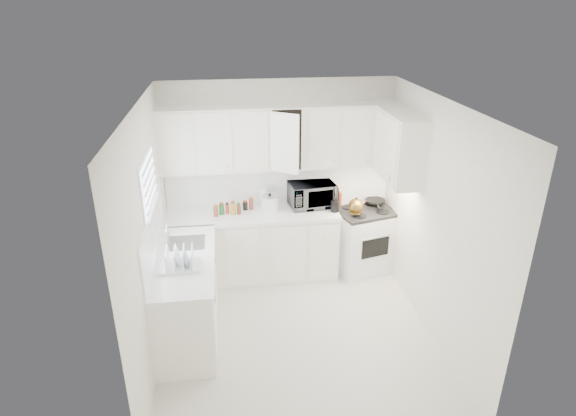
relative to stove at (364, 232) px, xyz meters
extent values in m
plane|color=silver|center=(-1.13, -1.30, -0.57)|extent=(3.20, 3.20, 0.00)
plane|color=white|center=(-1.13, -1.30, 2.03)|extent=(3.20, 3.20, 0.00)
plane|color=white|center=(-1.13, 0.30, 0.73)|extent=(3.00, 0.00, 3.00)
plane|color=white|center=(-1.13, -2.90, 0.73)|extent=(3.00, 0.00, 3.00)
plane|color=white|center=(-2.63, -1.30, 0.73)|extent=(0.00, 3.20, 3.20)
plane|color=white|center=(0.37, -1.30, 0.73)|extent=(0.00, 3.20, 3.20)
cube|color=white|center=(-1.52, -0.01, 0.35)|extent=(2.24, 0.64, 0.05)
cube|color=white|center=(-2.32, -1.10, 0.35)|extent=(0.64, 1.62, 0.05)
cube|color=white|center=(-1.13, 0.29, 0.65)|extent=(2.98, 0.02, 0.55)
cube|color=white|center=(-2.62, -1.10, 0.65)|extent=(0.02, 1.60, 0.55)
imported|color=gray|center=(-0.71, 0.12, 0.57)|extent=(0.62, 0.40, 0.40)
cylinder|color=white|center=(-1.34, 0.18, 0.51)|extent=(0.12, 0.12, 0.27)
cylinder|color=brown|center=(-1.98, 0.12, 0.44)|extent=(0.06, 0.06, 0.13)
cylinder|color=#20612A|center=(-1.90, 0.03, 0.44)|extent=(0.06, 0.06, 0.13)
cylinder|color=#C14319|center=(-1.83, 0.12, 0.44)|extent=(0.06, 0.06, 0.13)
cylinder|color=gold|center=(-1.75, 0.03, 0.44)|extent=(0.06, 0.06, 0.13)
cylinder|color=brown|center=(-1.68, 0.12, 0.44)|extent=(0.06, 0.06, 0.13)
cylinder|color=black|center=(-1.60, 0.03, 0.44)|extent=(0.06, 0.06, 0.13)
cylinder|color=brown|center=(-1.53, 0.12, 0.44)|extent=(0.06, 0.06, 0.13)
cylinder|color=#C14319|center=(-0.55, 0.16, 0.47)|extent=(0.06, 0.06, 0.19)
cylinder|color=gold|center=(-0.49, 0.10, 0.47)|extent=(0.06, 0.06, 0.19)
cylinder|color=brown|center=(-0.44, 0.16, 0.47)|extent=(0.06, 0.06, 0.19)
cylinder|color=black|center=(-0.38, 0.10, 0.47)|extent=(0.06, 0.06, 0.19)
cylinder|color=brown|center=(-0.33, 0.16, 0.47)|extent=(0.06, 0.06, 0.19)
camera|label=1|loc=(-1.82, -5.74, 2.94)|focal=30.18mm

